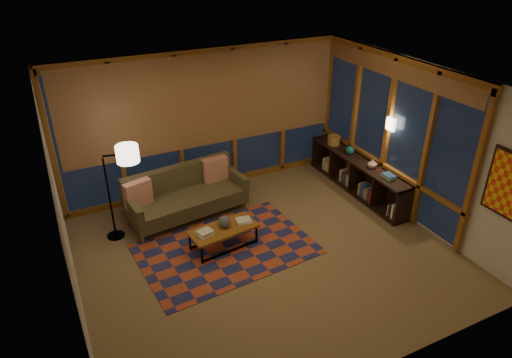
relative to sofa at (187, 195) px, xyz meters
name	(u,v)px	position (x,y,z in m)	size (l,w,h in m)	color
floor	(266,253)	(0.75, -1.58, -0.42)	(5.50, 5.00, 0.01)	#886E4C
ceiling	(268,85)	(0.75, -1.58, 2.28)	(5.50, 5.00, 0.01)	silver
walls	(267,177)	(0.75, -1.58, 0.93)	(5.51, 5.01, 2.70)	beige
window_wall_back	(207,122)	(0.75, 0.85, 0.93)	(5.30, 0.16, 2.60)	brown
window_wall_right	(386,131)	(3.43, -0.98, 0.93)	(0.16, 3.70, 2.60)	brown
wall_art	(512,187)	(3.46, -3.43, 1.03)	(0.06, 0.74, 0.94)	red
wall_sconce	(391,124)	(3.37, -1.13, 1.13)	(0.12, 0.18, 0.22)	#FFEAD1
sofa	(187,195)	(0.00, 0.00, 0.00)	(2.05, 0.83, 0.84)	#463D29
pillow_left	(138,193)	(-0.82, 0.02, 0.23)	(0.46, 0.15, 0.46)	red
pillow_right	(215,169)	(0.65, 0.29, 0.23)	(0.46, 0.15, 0.46)	red
area_rug	(226,249)	(0.22, -1.22, -0.41)	(2.67, 1.78, 0.01)	#AD4526
coffee_table	(223,237)	(0.21, -1.14, -0.24)	(1.07, 0.49, 0.36)	brown
book_stack_a	(205,233)	(-0.10, -1.17, -0.03)	(0.22, 0.17, 0.06)	beige
book_stack_b	(244,221)	(0.57, -1.13, -0.04)	(0.26, 0.20, 0.05)	beige
ceramic_pot	(225,221)	(0.25, -1.12, 0.03)	(0.20, 0.20, 0.20)	black
floor_lamp	(109,194)	(-1.28, -0.08, 0.38)	(0.53, 0.35, 1.60)	black
bookshelf	(357,175)	(3.24, -0.58, -0.09)	(0.40, 2.63, 0.66)	black
basket	(334,140)	(3.22, 0.24, 0.33)	(0.25, 0.25, 0.19)	#A57932
teal_bowl	(350,150)	(3.24, -0.28, 0.32)	(0.16, 0.16, 0.16)	#146A67
vase	(372,164)	(3.24, -0.95, 0.33)	(0.17, 0.17, 0.18)	tan
shelf_book_stack	(389,177)	(3.24, -1.40, 0.27)	(0.17, 0.25, 0.07)	beige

